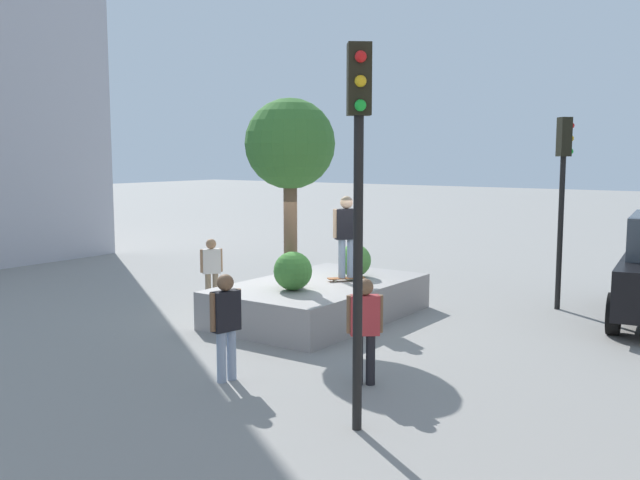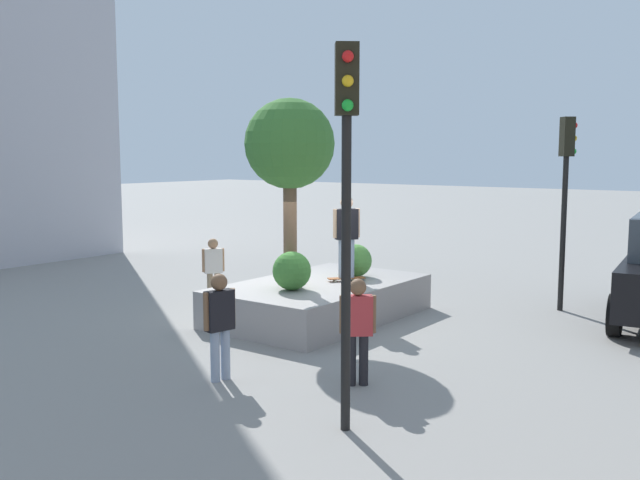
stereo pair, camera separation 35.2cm
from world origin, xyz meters
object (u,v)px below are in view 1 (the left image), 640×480
object	(u,v)px
planter_ledge	(320,300)
traffic_light_corner	(359,173)
plaza_tree	(290,146)
skateboarder	(346,231)
skateboard	(346,278)
traffic_light_median	(563,179)
pedestrian_crossing	(211,267)
passerby_with_bag	(365,324)
bystander_watching	(226,320)

from	to	relation	value
planter_ledge	traffic_light_corner	xyz separation A→B (m)	(4.72, 3.89, 2.85)
plaza_tree	skateboarder	xyz separation A→B (m)	(-1.05, 0.69, -1.77)
plaza_tree	skateboard	world-z (taller)	plaza_tree
skateboarder	traffic_light_median	world-z (taller)	traffic_light_median
plaza_tree	traffic_light_corner	size ratio (longest dim) A/B	0.80
traffic_light_corner	pedestrian_crossing	xyz separation A→B (m)	(-4.41, -6.74, -2.35)
traffic_light_corner	pedestrian_crossing	distance (m)	8.39
traffic_light_corner	passerby_with_bag	bearing A→B (deg)	-151.48
planter_ledge	passerby_with_bag	size ratio (longest dim) A/B	2.84
skateboard	passerby_with_bag	world-z (taller)	passerby_with_bag
planter_ledge	passerby_with_bag	distance (m)	4.45
skateboard	bystander_watching	size ratio (longest dim) A/B	0.45
skateboarder	passerby_with_bag	world-z (taller)	skateboarder
traffic_light_median	planter_ledge	bearing A→B (deg)	-45.57
plaza_tree	skateboarder	distance (m)	2.17
skateboarder	traffic_light_corner	world-z (taller)	traffic_light_corner
skateboard	traffic_light_corner	xyz separation A→B (m)	(5.17, 3.52, 2.41)
skateboard	traffic_light_corner	world-z (taller)	traffic_light_corner
planter_ledge	skateboarder	world-z (taller)	skateboarder
traffic_light_median	pedestrian_crossing	bearing A→B (deg)	-58.58
plaza_tree	bystander_watching	bearing A→B (deg)	23.13
skateboard	passerby_with_bag	xyz separation A→B (m)	(3.63, 2.69, 0.11)
bystander_watching	skateboarder	bearing A→B (deg)	-169.53
plaza_tree	traffic_light_median	world-z (taller)	plaza_tree
planter_ledge	plaza_tree	distance (m)	3.31
plaza_tree	passerby_with_bag	xyz separation A→B (m)	(2.58, 3.38, -2.68)
pedestrian_crossing	bystander_watching	size ratio (longest dim) A/B	0.92
pedestrian_crossing	passerby_with_bag	xyz separation A→B (m)	(2.87, 5.90, 0.06)
traffic_light_median	passerby_with_bag	distance (m)	7.30
bystander_watching	pedestrian_crossing	bearing A→B (deg)	-133.93
planter_ledge	traffic_light_median	size ratio (longest dim) A/B	1.08
traffic_light_median	bystander_watching	bearing A→B (deg)	-18.16
traffic_light_median	passerby_with_bag	xyz separation A→B (m)	(6.98, -0.81, -1.98)
passerby_with_bag	traffic_light_corner	bearing A→B (deg)	28.52
planter_ledge	skateboard	xyz separation A→B (m)	(-0.45, 0.37, 0.44)
pedestrian_crossing	traffic_light_median	bearing A→B (deg)	121.42
bystander_watching	traffic_light_median	bearing A→B (deg)	161.84
skateboard	passerby_with_bag	distance (m)	4.52
planter_ledge	bystander_watching	distance (m)	4.45
plaza_tree	traffic_light_median	xyz separation A→B (m)	(-4.39, 4.19, -0.70)
plaza_tree	traffic_light_corner	distance (m)	5.91
skateboarder	traffic_light_corner	bearing A→B (deg)	34.29
skateboard	pedestrian_crossing	world-z (taller)	pedestrian_crossing
skateboarder	bystander_watching	world-z (taller)	skateboarder
skateboard	skateboarder	size ratio (longest dim) A/B	0.43
skateboard	traffic_light_median	world-z (taller)	traffic_light_median
traffic_light_corner	bystander_watching	bearing A→B (deg)	-100.25
pedestrian_crossing	plaza_tree	bearing A→B (deg)	83.45
planter_ledge	pedestrian_crossing	xyz separation A→B (m)	(0.31, -2.85, 0.50)
plaza_tree	pedestrian_crossing	size ratio (longest dim) A/B	2.49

